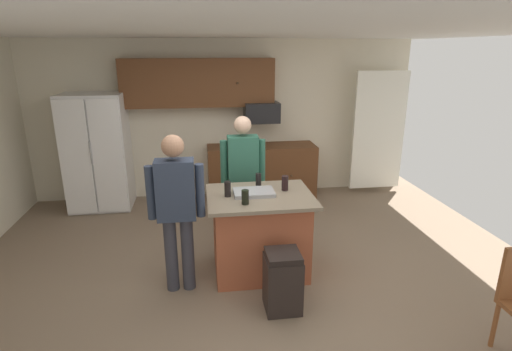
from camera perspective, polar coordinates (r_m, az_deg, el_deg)
floor at (r=4.66m, az=-1.88°, el=-13.96°), size 7.04×7.04×0.00m
ceiling at (r=3.98m, az=-2.27°, el=19.91°), size 7.04×7.04×0.00m
back_wall at (r=6.86m, az=-4.61°, el=7.98°), size 6.40×0.10×2.60m
french_door_window_panel at (r=7.16m, az=17.03°, el=6.04°), size 0.90×0.06×2.00m
cabinet_run_upper at (r=6.57m, az=-8.20°, el=12.94°), size 2.40×0.38×0.75m
cabinet_run_lower at (r=6.81m, az=0.79°, el=0.61°), size 1.80×0.63×0.90m
refrigerator at (r=6.71m, az=-21.61°, el=3.10°), size 0.92×0.76×1.80m
microwave_over_range at (r=6.60m, az=0.80°, el=8.98°), size 0.56×0.40×0.32m
kitchen_island at (r=4.53m, az=0.54°, el=-8.16°), size 1.15×0.91×0.92m
person_guest_left at (r=4.08m, az=-11.26°, el=-4.03°), size 0.57×0.22×1.66m
person_guest_by_door at (r=5.09m, az=-1.86°, el=0.62°), size 0.57×0.22×1.66m
glass_pilsner at (r=4.07m, az=-1.55°, el=-3.10°), size 0.08×0.08×0.15m
glass_dark_ale at (r=4.48m, az=4.14°, el=-1.08°), size 0.08×0.08×0.17m
tumbler_amber at (r=4.59m, az=0.35°, el=-0.64°), size 0.07×0.07×0.16m
glass_stout_tall at (r=4.29m, az=-4.06°, el=-1.93°), size 0.07×0.07×0.17m
serving_tray at (r=4.36m, az=-0.32°, el=-2.42°), size 0.44×0.30×0.04m
trash_bin at (r=4.00m, az=3.80°, el=-14.77°), size 0.34×0.34×0.61m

